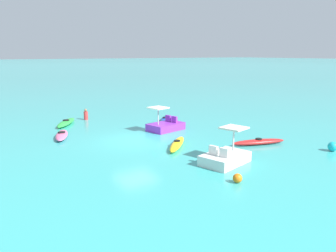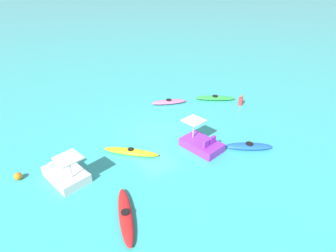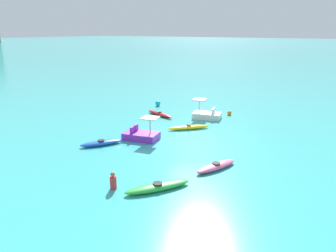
{
  "view_description": "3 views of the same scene",
  "coord_description": "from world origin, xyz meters",
  "px_view_note": "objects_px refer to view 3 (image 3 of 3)",
  "views": [
    {
      "loc": [
        17.91,
        -8.93,
        5.19
      ],
      "look_at": [
        -0.04,
        2.35,
        0.62
      ],
      "focal_mm": 36.31,
      "sensor_mm": 36.0,
      "label": 1
    },
    {
      "loc": [
        7.19,
        13.33,
        9.01
      ],
      "look_at": [
        -0.79,
        0.12,
        0.34
      ],
      "focal_mm": 28.13,
      "sensor_mm": 36.0,
      "label": 2
    },
    {
      "loc": [
        -18.21,
        -10.28,
        7.47
      ],
      "look_at": [
        0.54,
        2.02,
        0.66
      ],
      "focal_mm": 33.9,
      "sensor_mm": 36.0,
      "label": 3
    }
  ],
  "objects_px": {
    "pedal_boat_white": "(207,114)",
    "buoy_orange": "(229,113)",
    "buoy_cyan": "(158,103)",
    "kayak_green": "(158,187)",
    "person_near_shore": "(113,181)",
    "kayak_pink": "(216,166)",
    "kayak_yellow": "(189,127)",
    "kayak_red": "(160,114)",
    "pedal_boat_purple": "(141,135)",
    "kayak_blue": "(101,143)"
  },
  "relations": [
    {
      "from": "kayak_pink",
      "to": "kayak_green",
      "type": "xyz_separation_m",
      "value": [
        -3.78,
        1.34,
        -0.0
      ]
    },
    {
      "from": "kayak_green",
      "to": "buoy_orange",
      "type": "height_order",
      "value": "buoy_orange"
    },
    {
      "from": "kayak_pink",
      "to": "pedal_boat_white",
      "type": "distance_m",
      "value": 10.69
    },
    {
      "from": "kayak_blue",
      "to": "buoy_orange",
      "type": "height_order",
      "value": "buoy_orange"
    },
    {
      "from": "kayak_yellow",
      "to": "kayak_red",
      "type": "xyz_separation_m",
      "value": [
        2.14,
        4.22,
        0.0
      ]
    },
    {
      "from": "kayak_yellow",
      "to": "kayak_green",
      "type": "bearing_deg",
      "value": -158.92
    },
    {
      "from": "pedal_boat_purple",
      "to": "kayak_green",
      "type": "bearing_deg",
      "value": -136.27
    },
    {
      "from": "kayak_yellow",
      "to": "person_near_shore",
      "type": "bearing_deg",
      "value": -170.62
    },
    {
      "from": "buoy_cyan",
      "to": "person_near_shore",
      "type": "relative_size",
      "value": 0.59
    },
    {
      "from": "kayak_blue",
      "to": "kayak_green",
      "type": "distance_m",
      "value": 7.42
    },
    {
      "from": "pedal_boat_purple",
      "to": "buoy_cyan",
      "type": "xyz_separation_m",
      "value": [
        9.11,
        4.96,
        -0.08
      ]
    },
    {
      "from": "kayak_red",
      "to": "pedal_boat_purple",
      "type": "relative_size",
      "value": 1.24
    },
    {
      "from": "person_near_shore",
      "to": "kayak_green",
      "type": "bearing_deg",
      "value": -59.9
    },
    {
      "from": "pedal_boat_white",
      "to": "buoy_orange",
      "type": "relative_size",
      "value": 6.96
    },
    {
      "from": "pedal_boat_purple",
      "to": "person_near_shore",
      "type": "bearing_deg",
      "value": -152.91
    },
    {
      "from": "pedal_boat_purple",
      "to": "buoy_orange",
      "type": "bearing_deg",
      "value": -14.8
    },
    {
      "from": "kayak_blue",
      "to": "kayak_red",
      "type": "xyz_separation_m",
      "value": [
        8.49,
        1.06,
        -0.0
      ]
    },
    {
      "from": "pedal_boat_white",
      "to": "person_near_shore",
      "type": "relative_size",
      "value": 3.08
    },
    {
      "from": "kayak_red",
      "to": "pedal_boat_white",
      "type": "relative_size",
      "value": 1.22
    },
    {
      "from": "kayak_green",
      "to": "person_near_shore",
      "type": "bearing_deg",
      "value": 120.1
    },
    {
      "from": "pedal_boat_white",
      "to": "buoy_cyan",
      "type": "xyz_separation_m",
      "value": [
        1.5,
        6.3,
        -0.08
      ]
    },
    {
      "from": "kayak_pink",
      "to": "kayak_yellow",
      "type": "relative_size",
      "value": 1.04
    },
    {
      "from": "buoy_cyan",
      "to": "kayak_blue",
      "type": "bearing_deg",
      "value": -163.47
    },
    {
      "from": "kayak_pink",
      "to": "kayak_green",
      "type": "distance_m",
      "value": 4.01
    },
    {
      "from": "kayak_red",
      "to": "buoy_cyan",
      "type": "relative_size",
      "value": 6.4
    },
    {
      "from": "kayak_pink",
      "to": "kayak_yellow",
      "type": "xyz_separation_m",
      "value": [
        5.6,
        4.95,
        -0.0
      ]
    },
    {
      "from": "pedal_boat_purple",
      "to": "person_near_shore",
      "type": "height_order",
      "value": "pedal_boat_purple"
    },
    {
      "from": "kayak_blue",
      "to": "buoy_orange",
      "type": "relative_size",
      "value": 7.09
    },
    {
      "from": "kayak_blue",
      "to": "kayak_green",
      "type": "xyz_separation_m",
      "value": [
        -3.03,
        -6.78,
        -0.0
      ]
    },
    {
      "from": "kayak_red",
      "to": "kayak_pink",
      "type": "bearing_deg",
      "value": -130.16
    },
    {
      "from": "kayak_yellow",
      "to": "kayak_red",
      "type": "bearing_deg",
      "value": 63.08
    },
    {
      "from": "pedal_boat_white",
      "to": "buoy_orange",
      "type": "bearing_deg",
      "value": -29.98
    },
    {
      "from": "kayak_blue",
      "to": "buoy_cyan",
      "type": "distance_m",
      "value": 12.07
    },
    {
      "from": "kayak_green",
      "to": "buoy_cyan",
      "type": "distance_m",
      "value": 17.81
    },
    {
      "from": "buoy_cyan",
      "to": "pedal_boat_purple",
      "type": "bearing_deg",
      "value": -151.43
    },
    {
      "from": "buoy_orange",
      "to": "person_near_shore",
      "type": "distance_m",
      "value": 16.35
    },
    {
      "from": "kayak_green",
      "to": "buoy_cyan",
      "type": "bearing_deg",
      "value": 34.97
    },
    {
      "from": "kayak_yellow",
      "to": "kayak_green",
      "type": "relative_size",
      "value": 0.88
    },
    {
      "from": "buoy_orange",
      "to": "kayak_red",
      "type": "bearing_deg",
      "value": 125.7
    },
    {
      "from": "buoy_cyan",
      "to": "person_near_shore",
      "type": "bearing_deg",
      "value": -152.05
    },
    {
      "from": "pedal_boat_white",
      "to": "buoy_orange",
      "type": "distance_m",
      "value": 2.47
    },
    {
      "from": "kayak_green",
      "to": "pedal_boat_purple",
      "type": "bearing_deg",
      "value": 43.73
    },
    {
      "from": "kayak_yellow",
      "to": "buoy_cyan",
      "type": "height_order",
      "value": "buoy_cyan"
    },
    {
      "from": "pedal_boat_purple",
      "to": "person_near_shore",
      "type": "distance_m",
      "value": 7.39
    },
    {
      "from": "person_near_shore",
      "to": "pedal_boat_purple",
      "type": "bearing_deg",
      "value": 27.09
    },
    {
      "from": "kayak_green",
      "to": "pedal_boat_white",
      "type": "bearing_deg",
      "value": 16.61
    },
    {
      "from": "kayak_green",
      "to": "buoy_orange",
      "type": "distance_m",
      "value": 15.47
    },
    {
      "from": "pedal_boat_purple",
      "to": "kayak_pink",
      "type": "bearing_deg",
      "value": -104.53
    },
    {
      "from": "kayak_pink",
      "to": "buoy_cyan",
      "type": "height_order",
      "value": "buoy_cyan"
    },
    {
      "from": "kayak_green",
      "to": "kayak_red",
      "type": "relative_size",
      "value": 0.96
    }
  ]
}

